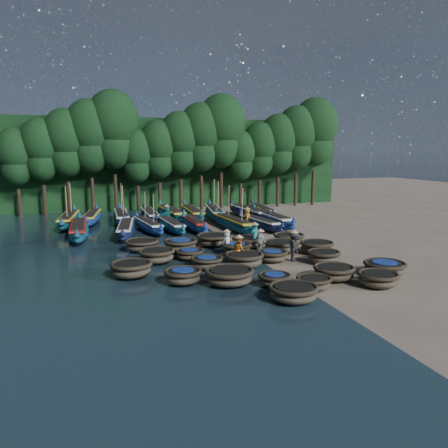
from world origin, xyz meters
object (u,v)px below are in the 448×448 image
object	(u,v)px
coracle_7	(274,279)
long_boat_17	(261,211)
coracle_5	(183,276)
coracle_12	(244,259)
fisherman_2	(239,249)
fisherman_5	(167,215)
coracle_18	(281,246)
long_boat_1	(79,230)
coracle_8	(334,272)
long_boat_10	(92,217)
coracle_11	(207,262)
coracle_17	(236,248)
long_boat_4	(171,225)
long_boat_16	(249,212)
coracle_22	(214,239)
coracle_16	(190,254)
fisherman_3	(294,246)
coracle_19	(317,247)
coracle_23	(248,242)
coracle_3	(314,282)
coracle_9	(385,268)
coracle_24	(289,239)
coracle_21	(181,245)
fisherman_0	(227,241)
coracle_6	(229,276)
long_boat_12	(150,215)
long_boat_14	(192,213)
fisherman_4	(260,240)
coracle_15	(157,255)
long_boat_3	(148,225)
long_boat_7	(259,223)
long_boat_15	(215,213)
long_boat_13	(171,213)
coracle_10	(131,269)
long_boat_2	(126,229)
long_boat_5	(194,223)
long_boat_8	(272,219)
coracle_14	(324,256)
long_boat_9	(69,220)
coracle_13	(272,255)
long_boat_6	(233,223)
coracle_2	(293,292)

from	to	relation	value
coracle_7	long_boat_17	size ratio (longest dim) A/B	0.21
coracle_5	coracle_12	distance (m)	4.43
fisherman_2	fisherman_5	distance (m)	14.09
coracle_18	long_boat_1	bearing A→B (deg)	143.60
coracle_8	long_boat_10	xyz separation A→B (m)	(-11.46, 22.05, 0.09)
coracle_11	coracle_17	distance (m)	3.74
long_boat_4	long_boat_16	xyz separation A→B (m)	(8.35, 4.04, 0.11)
coracle_22	fisherman_2	world-z (taller)	fisherman_2
coracle_8	coracle_16	world-z (taller)	coracle_8
long_boat_1	fisherman_3	distance (m)	16.84
coracle_19	coracle_23	distance (m)	4.62
coracle_3	coracle_12	bearing A→B (deg)	110.93
coracle_9	coracle_24	world-z (taller)	coracle_24
coracle_24	coracle_21	bearing A→B (deg)	178.52
coracle_23	long_boat_17	bearing A→B (deg)	63.87
fisherman_0	coracle_6	bearing A→B (deg)	1.52
long_boat_12	long_boat_14	size ratio (longest dim) A/B	0.92
long_boat_1	fisherman_4	xyz separation A→B (m)	(11.24, -8.89, 0.25)
long_boat_14	fisherman_5	distance (m)	4.29
coracle_15	coracle_16	size ratio (longest dim) A/B	1.19
coracle_17	fisherman_0	distance (m)	0.77
long_boat_3	long_boat_7	distance (m)	9.27
coracle_3	long_boat_15	size ratio (longest dim) A/B	0.21
long_boat_7	long_boat_13	size ratio (longest dim) A/B	0.83
coracle_22	fisherman_4	xyz separation A→B (m)	(2.31, -2.84, 0.36)
coracle_10	coracle_21	xyz separation A→B (m)	(3.65, 4.80, 0.01)
coracle_5	coracle_9	bearing A→B (deg)	-9.54
coracle_5	long_boat_4	bearing A→B (deg)	81.44
long_boat_4	fisherman_3	bearing A→B (deg)	-70.80
long_boat_1	long_boat_17	xyz separation A→B (m)	(17.42, 5.76, -0.04)
coracle_10	long_boat_3	bearing A→B (deg)	78.29
long_boat_2	long_boat_15	distance (m)	10.81
coracle_12	long_boat_5	distance (m)	12.42
long_boat_10	coracle_21	bearing A→B (deg)	-60.67
coracle_8	long_boat_8	bearing A→B (deg)	77.44
coracle_15	coracle_24	world-z (taller)	coracle_15
coracle_14	long_boat_12	size ratio (longest dim) A/B	0.30
long_boat_9	coracle_7	bearing A→B (deg)	-58.56
coracle_24	long_boat_3	distance (m)	11.97
coracle_13	coracle_17	xyz separation A→B (m)	(-1.49, 2.25, 0.04)
long_boat_14	fisherman_0	xyz separation A→B (m)	(-1.26, -14.54, 0.26)
coracle_15	long_boat_14	distance (m)	16.56
coracle_6	coracle_17	xyz separation A→B (m)	(2.37, 5.74, -0.03)
coracle_9	long_boat_1	world-z (taller)	long_boat_1
coracle_14	long_boat_12	distance (m)	20.15
long_boat_4	long_boat_6	world-z (taller)	long_boat_6
coracle_7	coracle_24	bearing A→B (deg)	59.71
long_boat_1	coracle_2	bearing A→B (deg)	-62.05
coracle_11	coracle_19	distance (m)	7.84
coracle_14	long_boat_2	distance (m)	15.83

